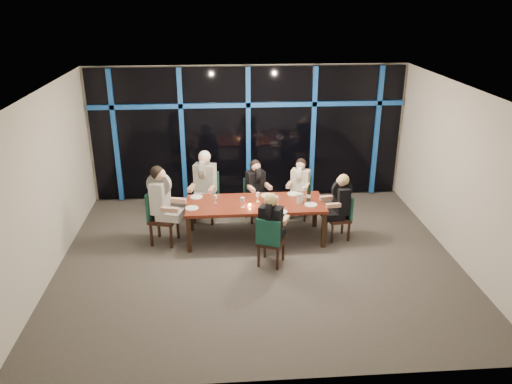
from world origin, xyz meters
TOP-DOWN VIEW (x-y plane):
  - room at (0.00, 0.00)m, footprint 7.04×7.00m
  - window_wall at (0.01, 2.93)m, footprint 6.86×0.43m
  - dining_table at (0.00, 0.80)m, footprint 2.60×1.00m
  - chair_far_left at (-0.94, 1.77)m, footprint 0.58×0.58m
  - chair_far_mid at (0.06, 1.73)m, footprint 0.52×0.52m
  - chair_far_right at (1.02, 1.76)m, footprint 0.53×0.53m
  - chair_end_left at (-1.81, 0.79)m, footprint 0.59×0.59m
  - chair_end_right at (1.66, 0.70)m, footprint 0.47×0.47m
  - chair_near_mid at (0.17, -0.25)m, footprint 0.56×0.56m
  - diner_far_left at (-0.96, 1.69)m, footprint 0.59×0.69m
  - diner_far_mid at (0.08, 1.66)m, footprint 0.53×0.60m
  - diner_far_right at (0.99, 1.69)m, footprint 0.54×0.60m
  - diner_end_left at (-1.72, 0.77)m, footprint 0.70×0.60m
  - diner_end_right at (1.59, 0.69)m, footprint 0.58×0.47m
  - diner_near_mid at (0.20, -0.18)m, footprint 0.58×0.63m
  - plate_far_left at (-1.11, 1.15)m, footprint 0.24×0.24m
  - plate_far_mid at (0.26, 1.12)m, footprint 0.24×0.24m
  - plate_far_right at (0.78, 1.16)m, footprint 0.24×0.24m
  - plate_end_left at (-1.18, 0.62)m, footprint 0.24×0.24m
  - plate_end_right at (1.03, 0.62)m, footprint 0.24×0.24m
  - plate_near_mid at (0.43, 0.34)m, footprint 0.24×0.24m
  - wine_bottle at (1.01, 0.76)m, footprint 0.08×0.08m
  - water_pitcher at (0.83, 0.71)m, footprint 0.12×0.11m
  - tea_light at (-0.11, 0.68)m, footprint 0.04×0.04m
  - wine_glass_a at (-0.25, 0.61)m, footprint 0.07×0.07m
  - wine_glass_b at (0.05, 0.85)m, footprint 0.07×0.07m
  - wine_glass_c at (0.39, 0.65)m, footprint 0.07×0.07m
  - wine_glass_d at (-0.74, 0.85)m, footprint 0.06×0.06m
  - wine_glass_e at (0.96, 1.04)m, footprint 0.07×0.07m

SIDE VIEW (x-z plane):
  - chair_far_right at x=1.02m, z-range 0.05..0.93m
  - chair_far_mid at x=0.06m, z-range 0.05..0.94m
  - chair_end_right at x=1.66m, z-range 0.05..0.94m
  - chair_near_mid at x=0.17m, z-range 0.05..0.97m
  - chair_far_left at x=-0.94m, z-range 0.06..1.08m
  - chair_end_left at x=-1.81m, z-range 0.06..1.10m
  - dining_table at x=0.00m, z-range 0.31..1.06m
  - plate_far_left at x=-1.11m, z-range 0.75..0.76m
  - plate_far_mid at x=0.26m, z-range 0.75..0.76m
  - plate_far_right at x=0.78m, z-range 0.75..0.76m
  - plate_end_left at x=-1.18m, z-range 0.75..0.76m
  - plate_end_right at x=1.03m, z-range 0.75..0.76m
  - plate_near_mid at x=0.43m, z-range 0.75..0.76m
  - tea_light at x=-0.11m, z-range 0.75..0.78m
  - diner_far_right at x=0.99m, z-range 0.41..1.27m
  - diner_far_mid at x=0.08m, z-range 0.42..1.28m
  - water_pitcher at x=0.83m, z-range 0.75..0.95m
  - diner_end_right at x=1.59m, z-range 0.42..1.29m
  - wine_glass_d at x=-0.74m, z-range 0.79..0.94m
  - wine_glass_c at x=0.39m, z-range 0.79..0.97m
  - diner_near_mid at x=0.20m, z-range 0.43..1.33m
  - wine_glass_b at x=0.05m, z-range 0.79..0.98m
  - wine_bottle at x=1.01m, z-range 0.71..1.06m
  - wine_glass_e at x=0.96m, z-range 0.79..0.98m
  - wine_glass_a at x=-0.25m, z-range 0.79..0.99m
  - diner_far_left at x=-0.96m, z-range 0.48..1.47m
  - diner_end_left at x=-1.72m, z-range 0.49..1.50m
  - window_wall at x=0.01m, z-range 0.08..3.02m
  - room at x=0.00m, z-range 0.51..3.53m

